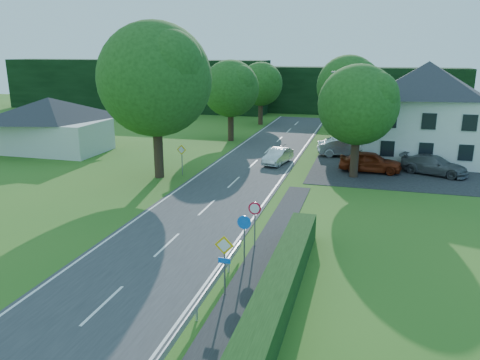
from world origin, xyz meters
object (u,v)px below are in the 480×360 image
(parked_car_red, at_px, (370,162))
(parked_car_silver_b, at_px, (455,158))
(moving_car, at_px, (278,156))
(parked_car_silver_a, at_px, (346,147))
(parked_car_grey, at_px, (434,165))
(motorcycle, at_px, (282,148))
(streetlight, at_px, (352,116))
(parasol, at_px, (363,147))

(parked_car_red, xyz_separation_m, parked_car_silver_b, (6.89, 4.08, -0.18))
(moving_car, bearing_deg, parked_car_silver_a, 51.89)
(moving_car, xyz_separation_m, parked_car_silver_a, (5.46, 4.64, 0.18))
(parked_car_silver_b, bearing_deg, parked_car_grey, 116.14)
(moving_car, xyz_separation_m, motorcycle, (-0.45, 4.18, -0.17))
(parked_car_grey, bearing_deg, parked_car_silver_b, -7.58)
(moving_car, height_order, motorcycle, moving_car)
(parked_car_silver_b, bearing_deg, parked_car_red, 86.79)
(streetlight, bearing_deg, parked_car_silver_b, 25.15)
(motorcycle, xyz_separation_m, parked_car_red, (8.13, -4.93, 0.34))
(motorcycle, xyz_separation_m, parked_car_silver_a, (5.91, 0.46, 0.36))
(parked_car_silver_a, bearing_deg, parasol, -111.34)
(parked_car_red, bearing_deg, parked_car_grey, -83.43)
(motorcycle, height_order, parked_car_red, parked_car_red)
(motorcycle, relative_size, parked_car_grey, 0.37)
(parked_car_silver_a, xyz_separation_m, parasol, (1.55, -0.31, 0.11))
(parked_car_red, height_order, parasol, parasol)
(motorcycle, relative_size, parked_car_silver_b, 0.40)
(parked_car_grey, bearing_deg, parasol, 73.20)
(parasol, bearing_deg, parked_car_red, -82.47)
(streetlight, xyz_separation_m, parasol, (0.95, 5.00, -3.47))
(streetlight, distance_m, parked_car_silver_a, 6.43)
(parked_car_silver_a, height_order, parasol, parasol)
(streetlight, xyz_separation_m, parked_car_silver_b, (8.52, 4.00, -3.78))
(streetlight, distance_m, moving_car, 7.16)
(streetlight, relative_size, parked_car_red, 1.64)
(parasol, bearing_deg, parked_car_grey, -39.26)
(parked_car_red, xyz_separation_m, parked_car_silver_a, (-2.22, 5.39, 0.02))
(moving_car, relative_size, parked_car_grey, 0.79)
(streetlight, relative_size, moving_car, 1.99)
(streetlight, distance_m, parked_car_red, 3.94)
(parked_car_silver_b, bearing_deg, parked_car_silver_a, 48.00)
(parked_car_silver_a, bearing_deg, motorcycle, 84.43)
(parked_car_grey, bearing_deg, moving_car, 111.59)
(streetlight, xyz_separation_m, parked_car_grey, (6.48, 0.48, -3.69))
(motorcycle, bearing_deg, parked_car_red, -54.93)
(moving_car, distance_m, parasol, 8.24)
(streetlight, bearing_deg, parked_car_red, -2.78)
(streetlight, distance_m, parked_car_grey, 7.47)
(motorcycle, height_order, parked_car_silver_b, parked_car_silver_b)
(motorcycle, xyz_separation_m, parasol, (7.46, 0.15, 0.47))
(motorcycle, relative_size, parked_car_silver_a, 0.36)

